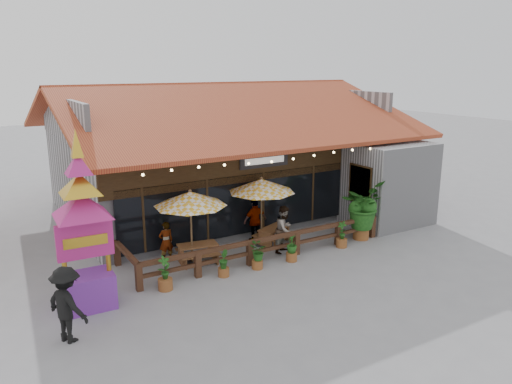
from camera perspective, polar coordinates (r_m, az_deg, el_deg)
ground at (r=19.46m, az=4.96°, el=-6.38°), size 100.00×100.00×0.00m
restaurant_building at (r=24.44m, az=-3.52°, el=3.30°), size 15.50×14.73×6.09m
patio_railing at (r=17.88m, az=-0.40°, el=-6.13°), size 10.00×2.60×0.92m
umbrella_left at (r=17.32m, az=-7.52°, el=-0.81°), size 3.18×3.18×2.72m
umbrella_right at (r=18.96m, az=0.64°, el=0.71°), size 2.59×2.59×2.75m
picnic_table_left at (r=18.03m, az=-6.67°, el=-6.60°), size 1.58×1.42×0.67m
picnic_table_right at (r=19.73m, az=2.09°, el=-4.65°), size 1.75×1.65×0.67m
thai_sign_tower at (r=14.65m, az=-19.26°, el=-1.94°), size 2.14×2.14×5.60m
tropical_plant at (r=20.40m, az=12.07°, el=-1.62°), size 2.24×2.14×2.39m
diner_a at (r=18.21m, az=-10.25°, el=-5.57°), size 0.54×0.36×1.47m
diner_b at (r=18.74m, az=3.27°, el=-4.26°), size 1.10×1.03×1.80m
diner_c at (r=19.82m, az=-0.10°, el=-3.28°), size 1.02×0.44×1.74m
pedestrian at (r=13.72m, az=-20.80°, el=-11.94°), size 1.28×1.50×2.01m
planter_a at (r=16.04m, az=-10.37°, el=-9.39°), size 0.46×0.46×1.12m
planter_b at (r=16.79m, az=-3.73°, el=-8.28°), size 0.41×0.44×0.93m
planter_c at (r=17.31m, az=0.15°, el=-7.13°), size 0.75×0.76×0.94m
planter_d at (r=18.03m, az=4.10°, el=-6.47°), size 0.52×0.52×0.98m
planter_e at (r=19.62m, az=9.78°, el=-5.01°), size 0.42×0.42×1.04m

